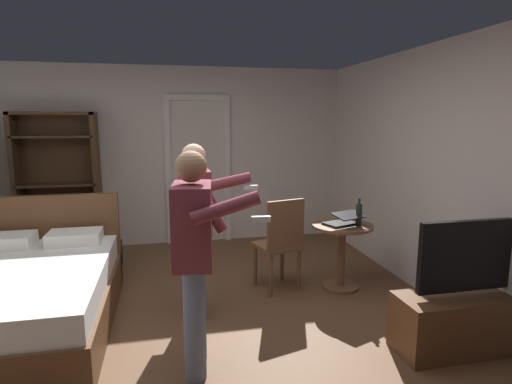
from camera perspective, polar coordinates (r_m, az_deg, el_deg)
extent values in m
plane|color=brown|center=(3.72, -8.86, -18.94)|extent=(6.16, 6.16, 0.00)
cube|color=silver|center=(6.15, -10.84, 4.79)|extent=(5.06, 0.12, 2.52)
cube|color=silver|center=(4.22, 26.34, 1.67)|extent=(0.12, 5.84, 2.52)
cube|color=white|center=(6.09, -11.88, 2.49)|extent=(0.08, 0.08, 2.05)
cube|color=white|center=(6.15, -3.94, 2.75)|extent=(0.08, 0.08, 2.05)
cube|color=white|center=(6.07, -8.13, 12.65)|extent=(0.93, 0.08, 0.08)
cube|color=brown|center=(4.14, -29.30, -14.37)|extent=(1.42, 2.00, 0.35)
cube|color=white|center=(4.04, -29.64, -10.66)|extent=(1.36, 1.94, 0.22)
cube|color=brown|center=(4.90, -26.41, -6.28)|extent=(1.42, 0.08, 1.02)
cube|color=white|center=(4.72, -30.98, -5.75)|extent=(0.50, 0.34, 0.12)
cube|color=white|center=(4.56, -23.47, -5.67)|extent=(0.50, 0.34, 0.12)
cube|color=#4C331E|center=(6.21, -29.78, 0.75)|extent=(0.06, 0.32, 1.88)
cube|color=#4C331E|center=(5.99, -20.80, 1.12)|extent=(0.06, 0.32, 1.88)
cube|color=#4C331E|center=(6.02, -26.03, 9.62)|extent=(1.04, 0.32, 0.04)
cube|color=#4C331E|center=(6.23, -25.07, 1.14)|extent=(1.04, 0.02, 1.88)
cube|color=#4C331E|center=(6.20, -24.94, -4.80)|extent=(0.98, 0.32, 0.03)
cylinder|color=#B26244|center=(6.25, -27.27, -4.26)|extent=(0.06, 0.06, 0.10)
cube|color=#4C331E|center=(6.08, -25.37, 0.93)|extent=(0.98, 0.32, 0.03)
cube|color=#4C331E|center=(6.03, -25.82, 6.83)|extent=(0.98, 0.32, 0.03)
cube|color=brown|center=(3.81, 26.82, -15.48)|extent=(1.14, 0.40, 0.45)
cube|color=black|center=(3.60, 27.71, -7.64)|extent=(0.94, 0.05, 0.55)
cube|color=blue|center=(3.62, 27.40, -7.51)|extent=(0.88, 0.01, 0.49)
cylinder|color=brown|center=(4.59, 11.56, -8.77)|extent=(0.08, 0.08, 0.67)
cylinder|color=brown|center=(4.70, 11.42, -12.47)|extent=(0.38, 0.38, 0.03)
cylinder|color=brown|center=(4.49, 11.71, -4.54)|extent=(0.64, 0.64, 0.03)
cube|color=black|center=(4.47, 11.37, -4.23)|extent=(0.38, 0.32, 0.02)
cube|color=black|center=(4.36, 12.51, -3.11)|extent=(0.37, 0.30, 0.05)
cube|color=navy|center=(4.37, 12.46, -3.10)|extent=(0.33, 0.26, 0.04)
cylinder|color=#233029|center=(4.45, 13.84, -3.04)|extent=(0.06, 0.06, 0.23)
cylinder|color=#233029|center=(4.42, 13.91, -1.24)|extent=(0.03, 0.03, 0.06)
cylinder|color=brown|center=(4.76, 3.57, -9.31)|extent=(0.04, 0.04, 0.45)
cylinder|color=brown|center=(4.60, -0.11, -9.98)|extent=(0.04, 0.04, 0.45)
cylinder|color=brown|center=(4.49, 5.86, -10.55)|extent=(0.04, 0.04, 0.45)
cylinder|color=brown|center=(4.32, 2.03, -11.33)|extent=(0.04, 0.04, 0.45)
cube|color=brown|center=(4.46, 2.87, -7.32)|extent=(0.52, 0.52, 0.04)
cube|color=brown|center=(4.25, 4.07, -4.43)|extent=(0.42, 0.15, 0.50)
cylinder|color=slate|center=(3.25, -8.22, -15.57)|extent=(0.15, 0.15, 0.79)
cylinder|color=slate|center=(3.03, -8.42, -17.52)|extent=(0.15, 0.15, 0.79)
cube|color=brown|center=(2.90, -8.65, -4.42)|extent=(0.31, 0.46, 0.56)
sphere|color=#936B4C|center=(2.83, -8.86, 3.45)|extent=(0.22, 0.22, 0.22)
cylinder|color=brown|center=(3.11, -6.83, -1.54)|extent=(0.32, 0.13, 0.46)
cylinder|color=brown|center=(2.63, -4.17, -2.21)|extent=(0.46, 0.14, 0.22)
cube|color=white|center=(2.64, 0.69, -3.71)|extent=(0.12, 0.05, 0.04)
cylinder|color=gray|center=(4.07, -8.28, -10.20)|extent=(0.15, 0.15, 0.79)
cylinder|color=gray|center=(3.84, -7.96, -11.48)|extent=(0.15, 0.15, 0.79)
cube|color=brown|center=(3.77, -8.38, -1.16)|extent=(0.26, 0.46, 0.56)
sphere|color=#D8AD8C|center=(3.72, -8.53, 4.89)|extent=(0.21, 0.21, 0.21)
cylinder|color=brown|center=(4.01, -7.42, 0.95)|extent=(0.32, 0.09, 0.46)
cylinder|color=brown|center=(3.52, -4.42, 1.24)|extent=(0.46, 0.10, 0.17)
cube|color=white|center=(3.54, -0.71, 0.63)|extent=(0.12, 0.04, 0.04)
cube|color=#1E2D38|center=(5.51, -21.02, -8.05)|extent=(0.61, 0.42, 0.30)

